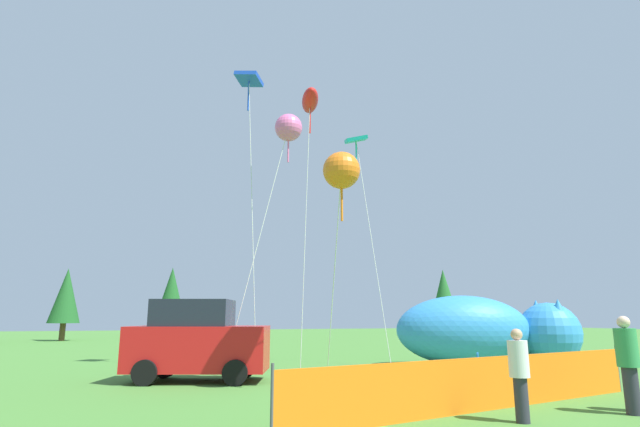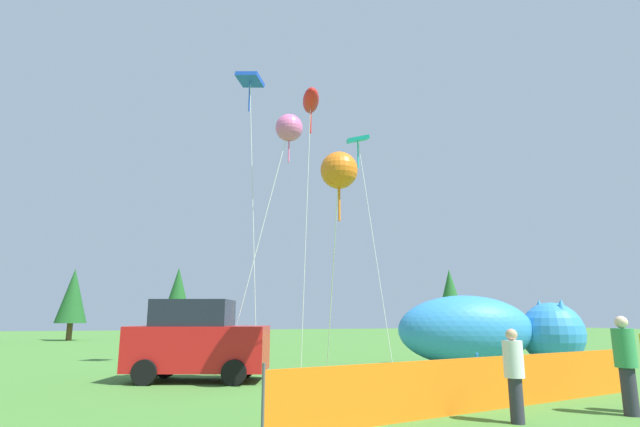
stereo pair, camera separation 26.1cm
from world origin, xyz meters
name	(u,v)px [view 1 (the left image)]	position (x,y,z in m)	size (l,w,h in m)	color
ground_plane	(412,391)	(0.00, 0.00, 0.00)	(120.00, 120.00, 0.00)	#477F33
parked_car	(198,341)	(-4.91, 3.49, 1.10)	(4.22, 2.88, 2.27)	red
folding_chair	(473,367)	(1.97, 0.30, 0.49)	(0.68, 0.68, 0.85)	#1959A5
inflatable_cat	(484,333)	(5.76, 5.03, 1.19)	(7.15, 3.91, 2.58)	#338CD8
safety_fence	(488,383)	(0.22, -2.74, 0.50)	(9.22, 2.33, 1.11)	orange
spectator_in_black_shirt	(628,360)	(2.50, -3.95, 0.98)	(0.39, 0.39, 1.80)	#2D2D38
spectator_in_green_shirt	(519,371)	(0.04, -3.91, 0.86)	(0.34, 0.34, 1.58)	#2D2D38
kite_red_lizard	(310,102)	(-1.07, 5.31, 9.73)	(1.11, 1.91, 10.16)	silver
kite_orange_flower	(341,171)	(-1.86, -0.18, 5.39)	(1.01, 3.25, 5.88)	silver
kite_blue_box	(249,85)	(-3.25, 6.23, 10.51)	(1.24, 1.61, 10.95)	silver
kite_teal_diamond	(357,144)	(1.67, 7.45, 9.09)	(1.09, 2.43, 9.57)	silver
kite_pink_octopus	(288,128)	(-1.97, 5.01, 8.45)	(2.60, 1.06, 8.97)	silver
horizon_tree_west	(171,293)	(-4.89, 39.37, 3.99)	(2.72, 2.72, 6.50)	brown
horizon_tree_mid	(444,294)	(22.85, 35.56, 4.14)	(2.82, 2.82, 6.74)	brown
horizon_tree_northeast	(66,296)	(-12.81, 31.09, 3.34)	(2.28, 2.28, 5.44)	brown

